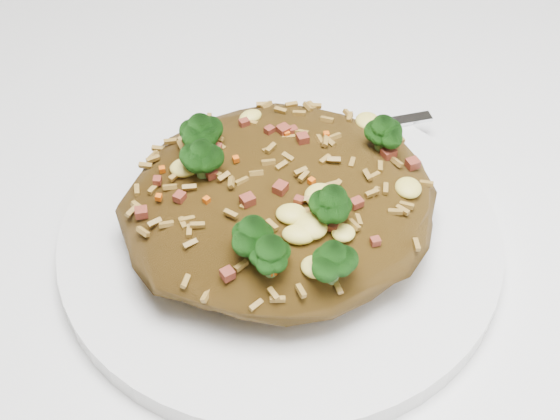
{
  "coord_description": "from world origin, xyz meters",
  "views": [
    {
      "loc": [
        -0.11,
        -0.22,
        1.09
      ],
      "look_at": [
        -0.01,
        0.07,
        0.78
      ],
      "focal_mm": 50.0,
      "sensor_mm": 36.0,
      "label": 1
    }
  ],
  "objects_px": {
    "plate": "(280,236)",
    "fried_rice": "(280,193)",
    "dining_table": "(334,417)",
    "fork": "(324,134)"
  },
  "relations": [
    {
      "from": "dining_table",
      "to": "fork",
      "type": "height_order",
      "value": "fork"
    },
    {
      "from": "dining_table",
      "to": "fried_rice",
      "type": "height_order",
      "value": "fried_rice"
    },
    {
      "from": "dining_table",
      "to": "plate",
      "type": "height_order",
      "value": "plate"
    },
    {
      "from": "plate",
      "to": "fried_rice",
      "type": "relative_size",
      "value": 1.44
    },
    {
      "from": "dining_table",
      "to": "plate",
      "type": "bearing_deg",
      "value": 100.15
    },
    {
      "from": "fried_rice",
      "to": "plate",
      "type": "bearing_deg",
      "value": 73.65
    },
    {
      "from": "plate",
      "to": "fried_rice",
      "type": "height_order",
      "value": "fried_rice"
    },
    {
      "from": "plate",
      "to": "fork",
      "type": "xyz_separation_m",
      "value": [
        0.05,
        0.07,
        0.01
      ]
    },
    {
      "from": "dining_table",
      "to": "plate",
      "type": "distance_m",
      "value": 0.12
    },
    {
      "from": "fried_rice",
      "to": "fork",
      "type": "bearing_deg",
      "value": 52.39
    }
  ]
}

